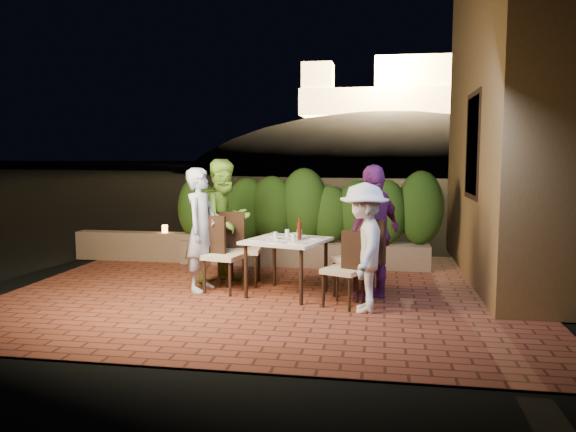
% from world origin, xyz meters
% --- Properties ---
extents(ground, '(400.00, 400.00, 0.00)m').
position_xyz_m(ground, '(0.00, 0.00, -0.02)').
color(ground, black).
rests_on(ground, ground).
extents(terrace_floor, '(7.00, 6.00, 0.15)m').
position_xyz_m(terrace_floor, '(0.00, 0.50, -0.07)').
color(terrace_floor, brown).
rests_on(terrace_floor, ground).
extents(building_wall, '(1.60, 5.00, 5.00)m').
position_xyz_m(building_wall, '(3.60, 2.00, 2.50)').
color(building_wall, brown).
rests_on(building_wall, ground).
extents(window_pane, '(0.08, 1.00, 1.40)m').
position_xyz_m(window_pane, '(2.82, 1.50, 2.00)').
color(window_pane, black).
rests_on(window_pane, building_wall).
extents(window_frame, '(0.06, 1.15, 1.55)m').
position_xyz_m(window_frame, '(2.81, 1.50, 2.00)').
color(window_frame, black).
rests_on(window_frame, building_wall).
extents(planter, '(4.20, 0.55, 0.40)m').
position_xyz_m(planter, '(0.20, 2.30, 0.20)').
color(planter, brown).
rests_on(planter, ground).
extents(hedge, '(4.00, 0.70, 1.10)m').
position_xyz_m(hedge, '(0.20, 2.30, 0.95)').
color(hedge, '#1F3E11').
rests_on(hedge, planter).
extents(parapet, '(2.20, 0.30, 0.50)m').
position_xyz_m(parapet, '(-2.80, 2.30, 0.25)').
color(parapet, brown).
rests_on(parapet, ground).
extents(hill, '(52.00, 40.00, 22.00)m').
position_xyz_m(hill, '(2.00, 60.00, -4.00)').
color(hill, black).
rests_on(hill, ground).
extents(fortress, '(26.00, 8.00, 8.00)m').
position_xyz_m(fortress, '(2.00, 60.00, 10.50)').
color(fortress, '#FFCC7A').
rests_on(fortress, hill).
extents(dining_table, '(1.20, 1.20, 0.75)m').
position_xyz_m(dining_table, '(0.27, 0.24, 0.38)').
color(dining_table, white).
rests_on(dining_table, ground).
extents(plate_nw, '(0.22, 0.22, 0.01)m').
position_xyz_m(plate_nw, '(-0.10, 0.08, 0.76)').
color(plate_nw, white).
rests_on(plate_nw, dining_table).
extents(plate_sw, '(0.24, 0.24, 0.01)m').
position_xyz_m(plate_sw, '(0.09, 0.49, 0.76)').
color(plate_sw, white).
rests_on(plate_sw, dining_table).
extents(plate_ne, '(0.24, 0.24, 0.01)m').
position_xyz_m(plate_ne, '(0.46, -0.09, 0.76)').
color(plate_ne, white).
rests_on(plate_ne, dining_table).
extents(plate_se, '(0.24, 0.24, 0.01)m').
position_xyz_m(plate_se, '(0.63, 0.39, 0.76)').
color(plate_se, white).
rests_on(plate_se, dining_table).
extents(plate_centre, '(0.22, 0.22, 0.01)m').
position_xyz_m(plate_centre, '(0.22, 0.21, 0.76)').
color(plate_centre, white).
rests_on(plate_centre, dining_table).
extents(plate_front, '(0.24, 0.24, 0.01)m').
position_xyz_m(plate_front, '(0.19, -0.06, 0.76)').
color(plate_front, white).
rests_on(plate_front, dining_table).
extents(glass_nw, '(0.06, 0.06, 0.11)m').
position_xyz_m(glass_nw, '(0.13, 0.16, 0.80)').
color(glass_nw, silver).
rests_on(glass_nw, dining_table).
extents(glass_sw, '(0.06, 0.06, 0.11)m').
position_xyz_m(glass_sw, '(0.24, 0.45, 0.80)').
color(glass_sw, silver).
rests_on(glass_sw, dining_table).
extents(glass_ne, '(0.06, 0.06, 0.10)m').
position_xyz_m(glass_ne, '(0.38, 0.07, 0.80)').
color(glass_ne, silver).
rests_on(glass_ne, dining_table).
extents(glass_se, '(0.07, 0.07, 0.12)m').
position_xyz_m(glass_se, '(0.42, 0.32, 0.81)').
color(glass_se, silver).
rests_on(glass_se, dining_table).
extents(beer_bottle, '(0.06, 0.06, 0.30)m').
position_xyz_m(beer_bottle, '(0.44, 0.22, 0.90)').
color(beer_bottle, '#4E1C0D').
rests_on(beer_bottle, dining_table).
extents(bowl, '(0.24, 0.24, 0.04)m').
position_xyz_m(bowl, '(0.31, 0.50, 0.77)').
color(bowl, white).
rests_on(bowl, dining_table).
extents(chair_left_front, '(0.58, 0.58, 1.04)m').
position_xyz_m(chair_left_front, '(-0.60, 0.26, 0.52)').
color(chair_left_front, black).
rests_on(chair_left_front, ground).
extents(chair_left_back, '(0.53, 0.53, 1.06)m').
position_xyz_m(chair_left_back, '(-0.45, 0.72, 0.53)').
color(chair_left_back, black).
rests_on(chair_left_back, ground).
extents(chair_right_front, '(0.58, 0.58, 0.94)m').
position_xyz_m(chair_right_front, '(1.05, -0.22, 0.47)').
color(chair_right_front, black).
rests_on(chair_right_front, ground).
extents(chair_right_back, '(0.69, 0.69, 1.06)m').
position_xyz_m(chair_right_back, '(1.19, 0.26, 0.53)').
color(chair_right_back, black).
rests_on(chair_right_back, ground).
extents(diner_blue, '(0.49, 0.67, 1.69)m').
position_xyz_m(diner_blue, '(-0.93, 0.29, 0.85)').
color(diner_blue, '#ACBDDD').
rests_on(diner_blue, ground).
extents(diner_green, '(1.07, 1.11, 1.81)m').
position_xyz_m(diner_green, '(-0.75, 0.85, 0.90)').
color(diner_green, '#84C83E').
rests_on(diner_green, ground).
extents(diner_white, '(0.61, 1.01, 1.54)m').
position_xyz_m(diner_white, '(1.30, -0.40, 0.77)').
color(diner_white, silver).
rests_on(diner_white, ground).
extents(diner_purple, '(0.92, 1.09, 1.74)m').
position_xyz_m(diner_purple, '(1.42, 0.20, 0.87)').
color(diner_purple, '#652266').
rests_on(diner_purple, ground).
extents(parapet_lamp, '(0.10, 0.10, 0.14)m').
position_xyz_m(parapet_lamp, '(-2.27, 2.30, 0.57)').
color(parapet_lamp, orange).
rests_on(parapet_lamp, parapet).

